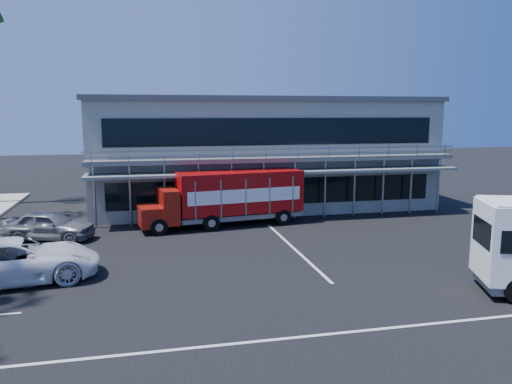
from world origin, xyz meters
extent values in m
plane|color=black|center=(0.00, 0.00, 0.00)|extent=(120.00, 120.00, 0.00)
cube|color=gray|center=(3.00, 15.00, 3.50)|extent=(22.00, 10.00, 7.00)
cube|color=#515454|center=(3.00, 15.00, 7.15)|extent=(22.40, 10.40, 0.30)
cube|color=#515454|center=(3.00, 9.40, 3.60)|extent=(22.00, 1.20, 0.25)
cube|color=gray|center=(3.00, 8.85, 4.10)|extent=(22.00, 0.08, 0.90)
cube|color=slate|center=(3.00, 9.10, 2.90)|extent=(22.00, 1.80, 0.15)
cube|color=black|center=(3.00, 9.98, 1.60)|extent=(20.00, 0.06, 1.60)
cube|color=black|center=(3.00, 9.98, 5.20)|extent=(20.00, 0.06, 1.60)
cube|color=maroon|center=(-4.53, 7.81, 0.88)|extent=(1.49, 2.12, 1.05)
cube|color=maroon|center=(-3.58, 7.94, 1.36)|extent=(1.17, 2.29, 1.84)
cube|color=black|center=(-3.58, 7.94, 1.89)|extent=(0.30, 1.85, 0.61)
cube|color=#9D090B|center=(0.42, 8.50, 1.93)|extent=(7.25, 3.14, 2.28)
cube|color=slate|center=(0.42, 8.50, 0.57)|extent=(7.21, 2.82, 0.26)
cube|color=white|center=(0.57, 7.40, 1.84)|extent=(6.40, 0.92, 0.75)
cube|color=white|center=(0.26, 9.60, 1.84)|extent=(6.40, 0.92, 0.75)
cylinder|color=black|center=(-4.14, 6.89, 0.46)|extent=(0.94, 0.40, 0.91)
cylinder|color=black|center=(-4.41, 8.80, 0.46)|extent=(0.94, 0.40, 0.91)
cylinder|color=black|center=(-1.36, 7.28, 0.46)|extent=(0.94, 0.40, 0.91)
cylinder|color=black|center=(-1.63, 9.19, 0.46)|extent=(0.94, 0.40, 0.91)
cylinder|color=black|center=(2.81, 7.86, 0.46)|extent=(0.94, 0.40, 0.91)
cylinder|color=black|center=(2.54, 9.77, 0.46)|extent=(0.94, 0.40, 0.91)
cube|color=black|center=(6.81, -3.87, 2.19)|extent=(0.70, 1.83, 0.93)
cylinder|color=black|center=(8.05, -3.21, 0.47)|extent=(0.97, 0.58, 0.93)
imported|color=white|center=(-9.56, 0.80, 0.84)|extent=(6.42, 3.81, 1.67)
imported|color=slate|center=(-9.50, 7.20, 0.75)|extent=(4.70, 2.99, 1.49)
camera|label=1|loc=(-4.68, -18.82, 6.39)|focal=35.00mm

